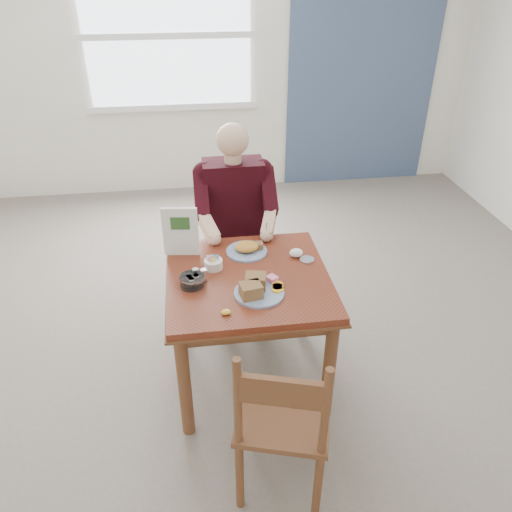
{
  "coord_description": "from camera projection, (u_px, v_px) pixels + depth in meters",
  "views": [
    {
      "loc": [
        -0.28,
        -2.3,
        2.3
      ],
      "look_at": [
        0.04,
        0.0,
        0.88
      ],
      "focal_mm": 35.0,
      "sensor_mm": 36.0,
      "label": 1
    }
  ],
  "objects": [
    {
      "name": "metal_dish",
      "position": [
        307.0,
        260.0,
        2.92
      ],
      "size": [
        0.09,
        0.09,
        0.01
      ],
      "primitive_type": "cylinder",
      "rotation": [
        0.0,
        0.0,
        0.07
      ],
      "color": "silver",
      "rests_on": "table"
    },
    {
      "name": "window",
      "position": [
        168.0,
        36.0,
        4.8
      ],
      "size": [
        1.72,
        0.04,
        1.42
      ],
      "color": "white",
      "rests_on": "wall_back"
    },
    {
      "name": "chair_near",
      "position": [
        283.0,
        420.0,
        2.26
      ],
      "size": [
        0.52,
        0.52,
        0.95
      ],
      "color": "brown",
      "rests_on": "ground"
    },
    {
      "name": "diner",
      "position": [
        235.0,
        210.0,
        3.35
      ],
      "size": [
        0.53,
        0.56,
        1.39
      ],
      "color": "gray",
      "rests_on": "chair_far"
    },
    {
      "name": "wall_back",
      "position": [
        210.0,
        56.0,
        4.98
      ],
      "size": [
        5.5,
        0.0,
        5.5
      ],
      "primitive_type": "plane",
      "rotation": [
        1.57,
        0.0,
        0.0
      ],
      "color": "white",
      "rests_on": "ground"
    },
    {
      "name": "lemon_wedge",
      "position": [
        226.0,
        312.0,
        2.48
      ],
      "size": [
        0.06,
        0.05,
        0.03
      ],
      "primitive_type": "ellipsoid",
      "rotation": [
        0.0,
        0.0,
        0.31
      ],
      "color": "yellow",
      "rests_on": "table"
    },
    {
      "name": "creamer",
      "position": [
        192.0,
        281.0,
        2.69
      ],
      "size": [
        0.16,
        0.16,
        0.06
      ],
      "color": "white",
      "rests_on": "table"
    },
    {
      "name": "accent_panel",
      "position": [
        365.0,
        53.0,
        5.15
      ],
      "size": [
        1.6,
        0.02,
        2.8
      ],
      "primitive_type": "cube",
      "color": "#405477",
      "rests_on": "ground"
    },
    {
      "name": "napkin",
      "position": [
        296.0,
        253.0,
        2.95
      ],
      "size": [
        0.08,
        0.07,
        0.05
      ],
      "primitive_type": "ellipsoid",
      "rotation": [
        0.0,
        0.0,
        -0.06
      ],
      "color": "white",
      "rests_on": "table"
    },
    {
      "name": "caddy",
      "position": [
        213.0,
        264.0,
        2.84
      ],
      "size": [
        0.12,
        0.12,
        0.08
      ],
      "color": "white",
      "rests_on": "table"
    },
    {
      "name": "far_plate",
      "position": [
        247.0,
        249.0,
        2.99
      ],
      "size": [
        0.25,
        0.25,
        0.07
      ],
      "color": "white",
      "rests_on": "table"
    },
    {
      "name": "shakers",
      "position": [
        200.0,
        275.0,
        2.72
      ],
      "size": [
        0.09,
        0.05,
        0.08
      ],
      "color": "white",
      "rests_on": "table"
    },
    {
      "name": "near_plate",
      "position": [
        257.0,
        288.0,
        2.62
      ],
      "size": [
        0.29,
        0.28,
        0.09
      ],
      "color": "white",
      "rests_on": "table"
    },
    {
      "name": "floor",
      "position": [
        249.0,
        373.0,
        3.18
      ],
      "size": [
        6.0,
        6.0,
        0.0
      ],
      "primitive_type": "plane",
      "color": "#6E6459",
      "rests_on": "ground"
    },
    {
      "name": "table",
      "position": [
        248.0,
        292.0,
        2.84
      ],
      "size": [
        0.92,
        0.92,
        0.75
      ],
      "color": "maroon",
      "rests_on": "ground"
    },
    {
      "name": "chair_far",
      "position": [
        235.0,
        246.0,
        3.6
      ],
      "size": [
        0.42,
        0.42,
        0.95
      ],
      "color": "brown",
      "rests_on": "ground"
    },
    {
      "name": "menu",
      "position": [
        180.0,
        232.0,
        2.9
      ],
      "size": [
        0.21,
        0.04,
        0.31
      ],
      "color": "white",
      "rests_on": "table"
    }
  ]
}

